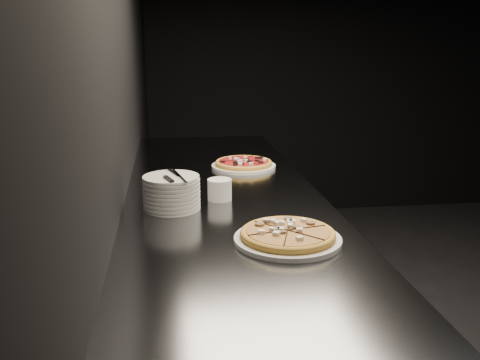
{
  "coord_description": "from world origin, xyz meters",
  "views": [
    {
      "loc": [
        -2.33,
        -1.98,
        1.5
      ],
      "look_at": [
        -2.08,
        -0.13,
        1.0
      ],
      "focal_mm": 40.0,
      "sensor_mm": 36.0,
      "label": 1
    }
  ],
  "objects": [
    {
      "name": "wall_left",
      "position": [
        -2.5,
        0.0,
        1.4
      ],
      "size": [
        0.02,
        5.0,
        2.8
      ],
      "primitive_type": "cube",
      "color": "black",
      "rests_on": "floor"
    },
    {
      "name": "wall_back",
      "position": [
        0.0,
        2.5,
        1.4
      ],
      "size": [
        5.0,
        0.02,
        2.8
      ],
      "primitive_type": "cube",
      "color": "black",
      "rests_on": "floor"
    },
    {
      "name": "counter",
      "position": [
        -2.13,
        0.0,
        0.46
      ],
      "size": [
        0.74,
        2.44,
        0.92
      ],
      "color": "slate",
      "rests_on": "floor"
    },
    {
      "name": "pizza_mushroom",
      "position": [
        -2.0,
        -0.55,
        0.94
      ],
      "size": [
        0.33,
        0.33,
        0.04
      ],
      "rotation": [
        0.0,
        0.0,
        0.22
      ],
      "color": "silver",
      "rests_on": "counter"
    },
    {
      "name": "pizza_tomato",
      "position": [
        -1.99,
        0.4,
        0.94
      ],
      "size": [
        0.3,
        0.3,
        0.03
      ],
      "rotation": [
        0.0,
        0.0,
        0.0
      ],
      "color": "silver",
      "rests_on": "counter"
    },
    {
      "name": "plate_stack",
      "position": [
        -2.33,
        -0.18,
        0.98
      ],
      "size": [
        0.2,
        0.2,
        0.12
      ],
      "color": "silver",
      "rests_on": "counter"
    },
    {
      "name": "cutlery",
      "position": [
        -2.32,
        -0.19,
        1.04
      ],
      "size": [
        0.06,
        0.21,
        0.01
      ],
      "rotation": [
        0.0,
        0.0,
        0.31
      ],
      "color": "silver",
      "rests_on": "plate_stack"
    },
    {
      "name": "ramekin",
      "position": [
        -2.15,
        -0.1,
        0.96
      ],
      "size": [
        0.09,
        0.09,
        0.08
      ],
      "color": "silver",
      "rests_on": "counter"
    }
  ]
}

